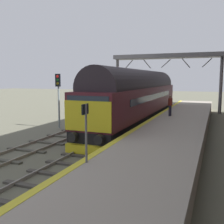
% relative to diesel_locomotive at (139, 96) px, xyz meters
% --- Properties ---
extents(ground_plane, '(140.00, 140.00, 0.00)m').
position_rel_diesel_locomotive_xyz_m(ground_plane, '(-0.00, -7.35, -2.49)').
color(ground_plane, '#5F5E4D').
rests_on(ground_plane, ground).
extents(track_main, '(2.50, 60.00, 0.15)m').
position_rel_diesel_locomotive_xyz_m(track_main, '(-0.00, -7.35, -2.43)').
color(track_main, gray).
rests_on(track_main, ground).
extents(track_adjacent_west, '(2.50, 60.00, 0.15)m').
position_rel_diesel_locomotive_xyz_m(track_adjacent_west, '(-3.44, -7.35, -2.43)').
color(track_adjacent_west, gray).
rests_on(track_adjacent_west, ground).
extents(station_platform, '(4.00, 44.00, 1.01)m').
position_rel_diesel_locomotive_xyz_m(station_platform, '(3.60, -7.35, -1.99)').
color(station_platform, '#A89E90').
rests_on(station_platform, ground).
extents(diesel_locomotive, '(2.74, 19.44, 4.68)m').
position_rel_diesel_locomotive_xyz_m(diesel_locomotive, '(0.00, 0.00, 0.00)').
color(diesel_locomotive, black).
rests_on(diesel_locomotive, ground).
extents(signal_post_far, '(0.44, 0.22, 4.31)m').
position_rel_diesel_locomotive_xyz_m(signal_post_far, '(-5.47, -3.73, 0.29)').
color(signal_post_far, gray).
rests_on(signal_post_far, ground).
extents(platform_number_sign, '(0.10, 0.44, 2.07)m').
position_rel_diesel_locomotive_xyz_m(platform_number_sign, '(1.94, -13.45, -0.11)').
color(platform_number_sign, slate).
rests_on(platform_number_sign, station_platform).
extents(waiting_passenger, '(0.43, 0.49, 1.64)m').
position_rel_diesel_locomotive_xyz_m(waiting_passenger, '(2.76, -0.66, -0.50)').
color(waiting_passenger, '#2B283B').
rests_on(waiting_passenger, station_platform).
extents(overhead_footbridge, '(12.74, 2.00, 6.81)m').
position_rel_diesel_locomotive_xyz_m(overhead_footbridge, '(0.33, 10.51, 3.68)').
color(overhead_footbridge, slate).
rests_on(overhead_footbridge, ground).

